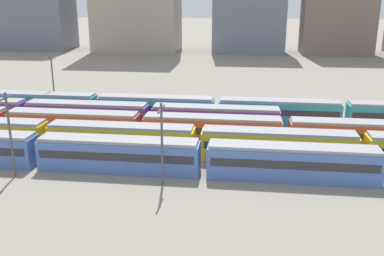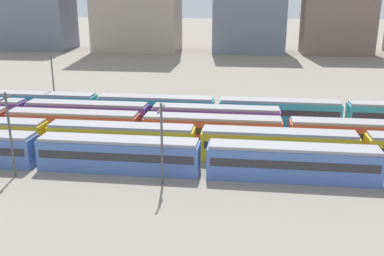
{
  "view_description": "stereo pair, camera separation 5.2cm",
  "coord_description": "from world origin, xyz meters",
  "px_view_note": "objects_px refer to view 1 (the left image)",
  "views": [
    {
      "loc": [
        31.5,
        -44.38,
        19.01
      ],
      "look_at": [
        24.49,
        10.4,
        2.04
      ],
      "focal_mm": 41.2,
      "sensor_mm": 36.0,
      "label": 1
    },
    {
      "loc": [
        31.56,
        -44.37,
        19.01
      ],
      "look_at": [
        24.49,
        10.4,
        2.04
      ],
      "focal_mm": 41.2,
      "sensor_mm": 36.0,
      "label": 2
    }
  ],
  "objects_px": {
    "train_track_3": "(87,114)",
    "catenary_pole_2": "(162,140)",
    "train_track_1": "(278,145)",
    "train_track_4": "(344,114)",
    "catenary_pole_0": "(10,131)",
    "catenary_pole_3": "(53,80)",
    "train_track_0": "(292,162)",
    "train_track_2": "(286,133)"
  },
  "relations": [
    {
      "from": "train_track_3",
      "to": "catenary_pole_2",
      "type": "distance_m",
      "value": 24.06
    },
    {
      "from": "train_track_1",
      "to": "train_track_4",
      "type": "xyz_separation_m",
      "value": [
        10.51,
        15.6,
        0.0
      ]
    },
    {
      "from": "train_track_4",
      "to": "catenary_pole_0",
      "type": "xyz_separation_m",
      "value": [
        -38.92,
        -23.92,
        3.28
      ]
    },
    {
      "from": "train_track_1",
      "to": "catenary_pole_3",
      "type": "distance_m",
      "value": 40.53
    },
    {
      "from": "train_track_0",
      "to": "train_track_4",
      "type": "height_order",
      "value": "same"
    },
    {
      "from": "train_track_2",
      "to": "train_track_4",
      "type": "bearing_deg",
      "value": 48.31
    },
    {
      "from": "train_track_3",
      "to": "catenary_pole_0",
      "type": "height_order",
      "value": "catenary_pole_0"
    },
    {
      "from": "train_track_0",
      "to": "catenary_pole_2",
      "type": "relative_size",
      "value": 10.81
    },
    {
      "from": "train_track_1",
      "to": "catenary_pole_0",
      "type": "bearing_deg",
      "value": -163.67
    },
    {
      "from": "train_track_0",
      "to": "catenary_pole_2",
      "type": "distance_m",
      "value": 14.03
    },
    {
      "from": "catenary_pole_3",
      "to": "catenary_pole_2",
      "type": "bearing_deg",
      "value": -48.88
    },
    {
      "from": "train_track_2",
      "to": "train_track_3",
      "type": "distance_m",
      "value": 28.77
    },
    {
      "from": "train_track_2",
      "to": "catenary_pole_2",
      "type": "xyz_separation_m",
      "value": [
        -13.42,
        -13.49,
        2.95
      ]
    },
    {
      "from": "train_track_4",
      "to": "train_track_2",
      "type": "bearing_deg",
      "value": -131.69
    },
    {
      "from": "catenary_pole_0",
      "to": "catenary_pole_3",
      "type": "xyz_separation_m",
      "value": [
        -7.37,
        27.07,
        0.02
      ]
    },
    {
      "from": "train_track_0",
      "to": "train_track_4",
      "type": "distance_m",
      "value": 22.79
    },
    {
      "from": "train_track_0",
      "to": "catenary_pole_2",
      "type": "height_order",
      "value": "catenary_pole_2"
    },
    {
      "from": "train_track_1",
      "to": "catenary_pole_3",
      "type": "bearing_deg",
      "value": 152.34
    },
    {
      "from": "catenary_pole_0",
      "to": "train_track_2",
      "type": "bearing_deg",
      "value": 24.51
    },
    {
      "from": "train_track_3",
      "to": "catenary_pole_3",
      "type": "bearing_deg",
      "value": 136.28
    },
    {
      "from": "train_track_1",
      "to": "train_track_2",
      "type": "xyz_separation_m",
      "value": [
        1.25,
        5.2,
        0.0
      ]
    },
    {
      "from": "train_track_0",
      "to": "catenary_pole_2",
      "type": "bearing_deg",
      "value": -167.0
    },
    {
      "from": "train_track_3",
      "to": "train_track_4",
      "type": "bearing_deg",
      "value": 7.88
    },
    {
      "from": "catenary_pole_2",
      "to": "catenary_pole_3",
      "type": "relative_size",
      "value": 0.93
    },
    {
      "from": "train_track_3",
      "to": "catenary_pole_2",
      "type": "bearing_deg",
      "value": -51.49
    },
    {
      "from": "train_track_1",
      "to": "train_track_0",
      "type": "bearing_deg",
      "value": -77.07
    },
    {
      "from": "train_track_0",
      "to": "train_track_1",
      "type": "bearing_deg",
      "value": 102.93
    },
    {
      "from": "train_track_0",
      "to": "train_track_1",
      "type": "xyz_separation_m",
      "value": [
        -1.19,
        5.2,
        0.0
      ]
    },
    {
      "from": "train_track_2",
      "to": "train_track_3",
      "type": "relative_size",
      "value": 2.02
    },
    {
      "from": "train_track_1",
      "to": "catenary_pole_3",
      "type": "xyz_separation_m",
      "value": [
        -35.78,
        18.75,
        3.3
      ]
    },
    {
      "from": "train_track_4",
      "to": "train_track_3",
      "type": "bearing_deg",
      "value": -172.12
    },
    {
      "from": "train_track_2",
      "to": "catenary_pole_0",
      "type": "relative_size",
      "value": 12.1
    },
    {
      "from": "train_track_2",
      "to": "train_track_4",
      "type": "distance_m",
      "value": 13.93
    },
    {
      "from": "train_track_1",
      "to": "train_track_3",
      "type": "bearing_deg",
      "value": 158.96
    },
    {
      "from": "train_track_0",
      "to": "catenary_pole_0",
      "type": "height_order",
      "value": "catenary_pole_0"
    },
    {
      "from": "train_track_0",
      "to": "catenary_pole_3",
      "type": "distance_m",
      "value": 44.18
    },
    {
      "from": "train_track_1",
      "to": "catenary_pole_0",
      "type": "distance_m",
      "value": 29.78
    },
    {
      "from": "catenary_pole_0",
      "to": "train_track_3",
      "type": "bearing_deg",
      "value": 85.83
    },
    {
      "from": "train_track_3",
      "to": "train_track_2",
      "type": "bearing_deg",
      "value": -10.41
    },
    {
      "from": "train_track_2",
      "to": "catenary_pole_0",
      "type": "height_order",
      "value": "catenary_pole_0"
    },
    {
      "from": "train_track_4",
      "to": "catenary_pole_3",
      "type": "xyz_separation_m",
      "value": [
        -46.29,
        3.15,
        3.3
      ]
    },
    {
      "from": "catenary_pole_0",
      "to": "catenary_pole_2",
      "type": "relative_size",
      "value": 1.07
    }
  ]
}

